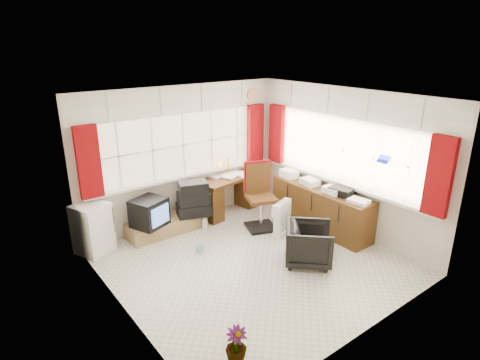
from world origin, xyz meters
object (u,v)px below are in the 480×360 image
at_px(crt_tv, 149,212).
at_px(mini_fridge, 93,228).
at_px(office_chair, 309,244).
at_px(radiator, 282,221).
at_px(credenza, 321,207).
at_px(desk_lamp, 228,162).
at_px(tv_bench, 167,225).
at_px(task_chair, 259,193).
at_px(desk, 227,192).

relative_size(crt_tv, mini_fridge, 0.81).
relative_size(office_chair, crt_tv, 1.04).
height_order(radiator, credenza, credenza).
xyz_separation_m(desk_lamp, tv_bench, (-1.41, -0.09, -0.90)).
relative_size(desk_lamp, mini_fridge, 0.51).
bearing_deg(office_chair, credenza, -11.86).
bearing_deg(tv_bench, task_chair, -28.11).
height_order(task_chair, tv_bench, task_chair).
distance_m(credenza, mini_fridge, 3.87).
xyz_separation_m(desk, task_chair, (0.09, -0.86, 0.23)).
distance_m(radiator, credenza, 0.78).
bearing_deg(credenza, crt_tv, 150.94).
xyz_separation_m(desk, mini_fridge, (-2.62, -0.00, -0.00)).
bearing_deg(credenza, desk, 119.66).
bearing_deg(mini_fridge, crt_tv, -9.02).
bearing_deg(office_chair, mini_fridge, 90.83).
relative_size(tv_bench, mini_fridge, 1.72).
distance_m(crt_tv, mini_fridge, 0.92).
xyz_separation_m(radiator, credenza, (0.74, -0.21, 0.14)).
xyz_separation_m(task_chair, crt_tv, (-1.80, 0.71, -0.15)).
xyz_separation_m(tv_bench, crt_tv, (-0.34, -0.06, 0.36)).
relative_size(tv_bench, crt_tv, 2.12).
bearing_deg(desk, mini_fridge, -180.00).
relative_size(task_chair, credenza, 0.60).
distance_m(office_chair, crt_tv, 2.68).
bearing_deg(mini_fridge, credenza, -24.39).
bearing_deg(crt_tv, desk, 4.83).
bearing_deg(tv_bench, mini_fridge, 176.34).
distance_m(desk, desk_lamp, 0.61).
distance_m(desk, tv_bench, 1.40).
xyz_separation_m(desk, crt_tv, (-1.71, -0.14, 0.08)).
bearing_deg(mini_fridge, desk_lamp, 0.23).
distance_m(credenza, crt_tv, 3.00).
xyz_separation_m(credenza, crt_tv, (-2.62, 1.46, 0.10)).
distance_m(task_chair, radiator, 0.66).
xyz_separation_m(office_chair, tv_bench, (-1.23, 2.24, -0.19)).
relative_size(task_chair, office_chair, 1.74).
distance_m(desk, office_chair, 2.32).
relative_size(desk, crt_tv, 2.05).
bearing_deg(desk, credenza, -60.34).
height_order(office_chair, radiator, office_chair).
relative_size(desk_lamp, credenza, 0.21).
xyz_separation_m(desk_lamp, office_chair, (-0.18, -2.33, -0.71)).
height_order(desk_lamp, credenza, desk_lamp).
bearing_deg(desk_lamp, crt_tv, -174.95).
distance_m(radiator, tv_bench, 2.03).
bearing_deg(task_chair, tv_bench, 151.89).
height_order(desk, radiator, desk).
xyz_separation_m(desk_lamp, credenza, (0.87, -1.61, -0.63)).
height_order(desk, crt_tv, desk).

